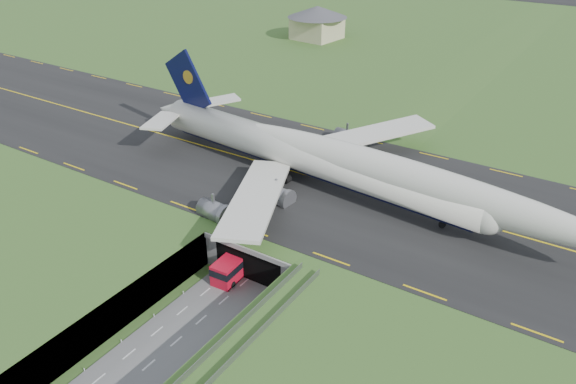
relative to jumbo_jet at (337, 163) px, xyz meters
The scene contains 8 objects.
ground 32.89m from the jumbo_jet, 94.66° to the right, with size 900.00×900.00×0.00m, color #396126.
airfield_deck 31.98m from the jumbo_jet, 94.66° to the right, with size 800.00×800.00×6.00m, color gray.
trench_road 39.97m from the jumbo_jet, 93.75° to the right, with size 12.00×75.00×0.20m, color slate.
taxiway 6.23m from the jumbo_jet, 138.35° to the left, with size 800.00×44.00×0.18m, color black.
tunnel_portal 16.37m from the jumbo_jet, 100.11° to the right, with size 17.00×22.30×6.00m.
jumbo_jet is the anchor object (origin of this frame).
shuttle_tram 25.16m from the jumbo_jet, 102.38° to the right, with size 3.77×8.89×3.53m.
service_building 114.03m from the jumbo_jet, 121.92° to the left, with size 22.88×22.88×11.35m.
Camera 1 is at (42.63, -46.80, 52.72)m, focal length 35.00 mm.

